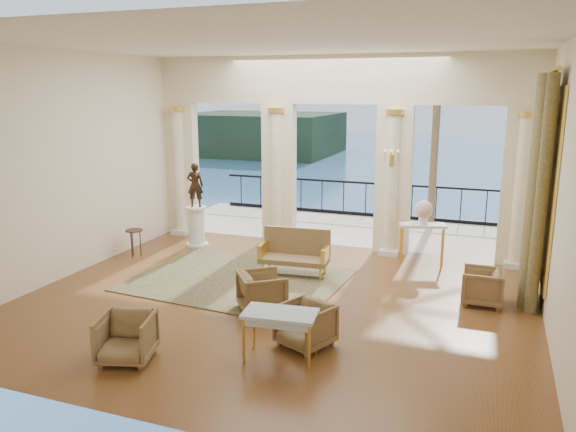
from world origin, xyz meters
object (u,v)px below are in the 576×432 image
at_px(settee, 295,252).
at_px(statue, 195,185).
at_px(armchair_b, 305,323).
at_px(armchair_a, 126,336).
at_px(game_table, 280,317).
at_px(armchair_d, 262,290).
at_px(side_table, 134,234).
at_px(pedestal, 197,227).
at_px(armchair_c, 482,285).
at_px(console_table, 422,231).

xyz_separation_m(settee, statue, (-2.93, 1.12, 1.04)).
relative_size(armchair_b, statue, 0.69).
height_order(armchair_a, settee, settee).
bearing_deg(armchair_b, game_table, -88.32).
bearing_deg(statue, armchair_d, 115.47).
distance_m(armchair_b, statue, 6.08).
xyz_separation_m(armchair_a, settee, (0.94, 4.43, 0.09)).
bearing_deg(armchair_d, statue, 6.56).
bearing_deg(game_table, side_table, 138.50).
xyz_separation_m(armchair_b, statue, (-4.20, 4.24, 1.14)).
height_order(armchair_b, armchair_d, armchair_d).
relative_size(armchair_b, pedestal, 0.75).
xyz_separation_m(statue, side_table, (-0.88, -1.28, -0.96)).
bearing_deg(side_table, settee, 2.51).
distance_m(armchair_b, pedestal, 5.97).
bearing_deg(side_table, armchair_c, -2.09).
distance_m(armchair_a, pedestal, 5.89).
relative_size(armchair_b, armchair_c, 1.02).
relative_size(settee, pedestal, 1.50).
relative_size(armchair_c, console_table, 0.68).
xyz_separation_m(console_table, side_table, (-6.20, -1.59, -0.23)).
bearing_deg(statue, pedestal, -153.24).
bearing_deg(side_table, armchair_b, -30.22).
bearing_deg(armchair_a, game_table, 5.60).
distance_m(game_table, console_table, 5.22).
bearing_deg(armchair_a, settee, 61.89).
bearing_deg(pedestal, armchair_b, -45.27).
height_order(armchair_c, console_table, console_table).
relative_size(pedestal, console_table, 0.94).
relative_size(armchair_a, side_table, 1.19).
distance_m(armchair_c, armchair_d, 3.91).
bearing_deg(statue, game_table, 111.89).
bearing_deg(pedestal, armchair_d, -46.29).
xyz_separation_m(armchair_b, armchair_c, (2.42, 2.69, -0.01)).
bearing_deg(armchair_a, armchair_b, 14.35).
bearing_deg(armchair_b, armchair_d, 161.55).
xyz_separation_m(armchair_a, statue, (-1.99, 5.55, 1.13)).
height_order(armchair_a, armchair_c, armchair_a).
height_order(armchair_c, statue, statue).
height_order(armchair_c, pedestal, pedestal).
distance_m(armchair_b, settee, 3.38).
bearing_deg(side_table, console_table, 14.36).
bearing_deg(console_table, armchair_c, -71.65).
height_order(armchair_a, armchair_b, armchair_a).
xyz_separation_m(armchair_a, game_table, (2.01, 0.80, 0.26)).
height_order(game_table, statue, statue).
xyz_separation_m(armchair_b, game_table, (-0.20, -0.50, 0.27)).
bearing_deg(pedestal, armchair_a, -70.25).
xyz_separation_m(pedestal, statue, (-0.00, -0.00, 1.03)).
relative_size(armchair_d, console_table, 0.73).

